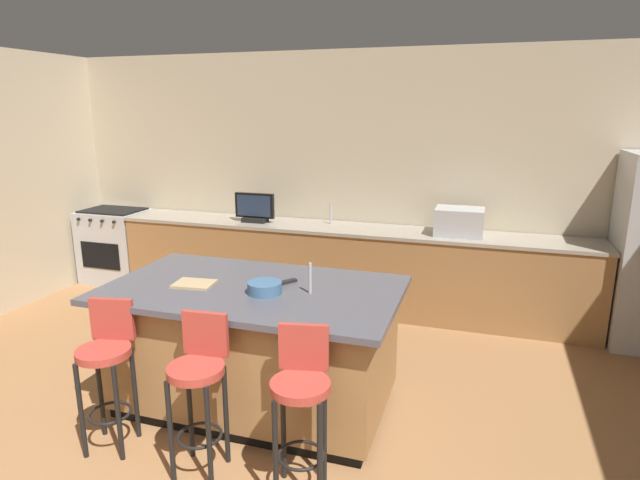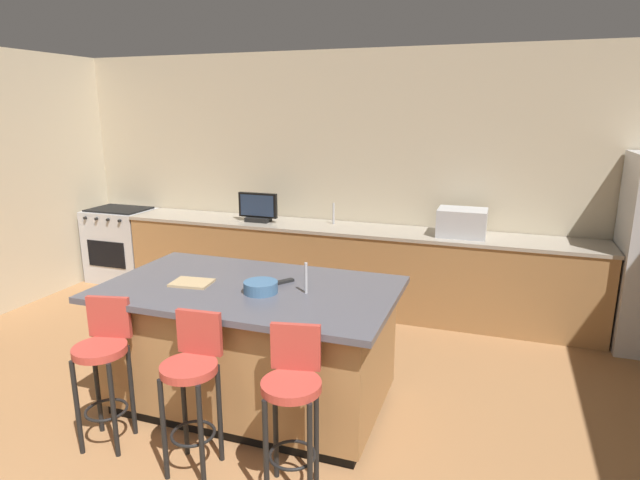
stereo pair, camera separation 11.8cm
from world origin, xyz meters
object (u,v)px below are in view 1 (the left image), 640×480
(range_oven, at_px, (116,246))
(cutting_board, at_px, (194,284))
(bar_stool_left, at_px, (107,362))
(microwave, at_px, (459,222))
(tv_remote, at_px, (286,282))
(fruit_bowl, at_px, (265,288))
(bar_stool_center, at_px, (199,381))
(cell_phone, at_px, (193,283))
(tv_monitor, at_px, (255,209))
(bar_stool_right, at_px, (301,398))
(kitchen_island, at_px, (254,345))

(range_oven, xyz_separation_m, cutting_board, (2.51, -2.24, 0.48))
(range_oven, distance_m, bar_stool_left, 3.65)
(microwave, xyz_separation_m, tv_remote, (-1.11, -2.00, -0.12))
(fruit_bowl, bearing_deg, bar_stool_center, -101.59)
(microwave, distance_m, bar_stool_left, 3.54)
(range_oven, relative_size, cell_phone, 6.28)
(range_oven, height_order, cutting_board, cutting_board)
(fruit_bowl, distance_m, cutting_board, 0.56)
(microwave, relative_size, cutting_board, 1.68)
(cutting_board, bearing_deg, range_oven, 138.27)
(microwave, bearing_deg, tv_monitor, -178.68)
(bar_stool_left, bearing_deg, bar_stool_center, -15.44)
(bar_stool_right, bearing_deg, kitchen_island, 118.63)
(range_oven, height_order, cell_phone, cell_phone)
(tv_monitor, xyz_separation_m, cutting_board, (0.52, -2.19, -0.13))
(bar_stool_center, distance_m, cutting_board, 0.87)
(bar_stool_right, bearing_deg, cutting_board, 136.23)
(kitchen_island, height_order, fruit_bowl, fruit_bowl)
(kitchen_island, relative_size, cutting_board, 7.41)
(cell_phone, bearing_deg, microwave, 39.20)
(tv_monitor, bearing_deg, bar_stool_center, -71.91)
(range_oven, relative_size, fruit_bowl, 3.94)
(range_oven, xyz_separation_m, microwave, (4.24, 0.00, 0.59))
(tv_remote, distance_m, cutting_board, 0.67)
(tv_remote, xyz_separation_m, cutting_board, (-0.62, -0.24, -0.00))
(microwave, bearing_deg, kitchen_island, -121.47)
(bar_stool_center, height_order, bar_stool_right, bar_stool_right)
(cell_phone, bearing_deg, kitchen_island, -4.32)
(tv_monitor, height_order, cell_phone, tv_monitor)
(kitchen_island, height_order, bar_stool_left, bar_stool_left)
(bar_stool_center, relative_size, cell_phone, 6.61)
(bar_stool_left, relative_size, bar_stool_right, 0.99)
(range_oven, distance_m, fruit_bowl, 3.83)
(range_oven, relative_size, microwave, 1.96)
(range_oven, bearing_deg, kitchen_island, -36.23)
(range_oven, distance_m, cutting_board, 3.40)
(kitchen_island, xyz_separation_m, microwave, (1.31, 2.15, 0.58))
(kitchen_island, height_order, bar_stool_right, bar_stool_right)
(fruit_bowl, relative_size, cell_phone, 1.59)
(bar_stool_center, height_order, tv_remote, bar_stool_center)
(cutting_board, bearing_deg, cell_phone, 137.28)
(bar_stool_left, bearing_deg, fruit_bowl, 25.38)
(cell_phone, bearing_deg, fruit_bowl, -15.24)
(tv_monitor, distance_m, tv_remote, 2.26)
(tv_monitor, distance_m, fruit_bowl, 2.44)
(bar_stool_right, relative_size, fruit_bowl, 4.16)
(tv_monitor, xyz_separation_m, cell_phone, (0.49, -2.16, -0.13))
(bar_stool_left, relative_size, cutting_board, 3.45)
(kitchen_island, height_order, tv_remote, tv_remote)
(range_oven, xyz_separation_m, tv_remote, (3.13, -2.00, 0.48))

